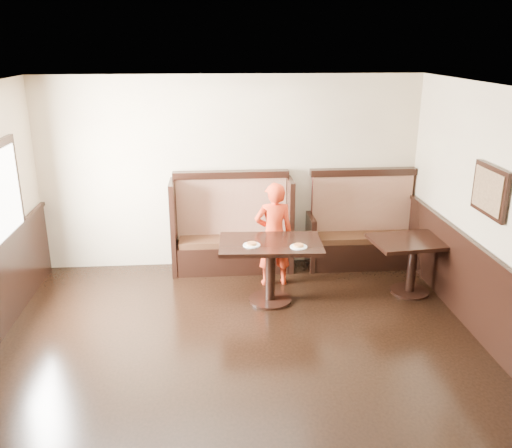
{
  "coord_description": "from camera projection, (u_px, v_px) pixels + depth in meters",
  "views": [
    {
      "loc": [
        -0.26,
        -4.2,
        3.23
      ],
      "look_at": [
        0.28,
        2.35,
        1.0
      ],
      "focal_mm": 38.0,
      "sensor_mm": 36.0,
      "label": 1
    }
  ],
  "objects": [
    {
      "name": "ground",
      "position": [
        247.0,
        408.0,
        5.03
      ],
      "size": [
        7.0,
        7.0,
        0.0
      ],
      "primitive_type": "plane",
      "color": "black",
      "rests_on": "ground"
    },
    {
      "name": "room_shell",
      "position": [
        213.0,
        330.0,
        5.05
      ],
      "size": [
        7.0,
        7.0,
        7.0
      ],
      "color": "#C4B38E",
      "rests_on": "ground"
    },
    {
      "name": "booth_main",
      "position": [
        232.0,
        234.0,
        7.97
      ],
      "size": [
        1.75,
        0.72,
        1.45
      ],
      "color": "black",
      "rests_on": "ground"
    },
    {
      "name": "booth_neighbor",
      "position": [
        362.0,
        234.0,
        8.13
      ],
      "size": [
        1.65,
        0.72,
        1.45
      ],
      "color": "black",
      "rests_on": "ground"
    },
    {
      "name": "table_main",
      "position": [
        270.0,
        256.0,
        6.89
      ],
      "size": [
        1.33,
        0.87,
        0.82
      ],
      "rotation": [
        0.0,
        0.0,
        -0.05
      ],
      "color": "black",
      "rests_on": "ground"
    },
    {
      "name": "table_neighbor",
      "position": [
        413.0,
        253.0,
        7.15
      ],
      "size": [
        1.17,
        0.84,
        0.76
      ],
      "rotation": [
        0.0,
        0.0,
        0.11
      ],
      "color": "black",
      "rests_on": "ground"
    },
    {
      "name": "child",
      "position": [
        274.0,
        234.0,
        7.37
      ],
      "size": [
        0.55,
        0.38,
        1.46
      ],
      "primitive_type": "imported",
      "rotation": [
        0.0,
        0.0,
        3.21
      ],
      "color": "red",
      "rests_on": "ground"
    },
    {
      "name": "pizza_plate_left",
      "position": [
        252.0,
        244.0,
        6.71
      ],
      "size": [
        0.21,
        0.21,
        0.04
      ],
      "color": "white",
      "rests_on": "table_main"
    },
    {
      "name": "pizza_plate_right",
      "position": [
        299.0,
        246.0,
        6.65
      ],
      "size": [
        0.21,
        0.21,
        0.04
      ],
      "color": "white",
      "rests_on": "table_main"
    }
  ]
}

